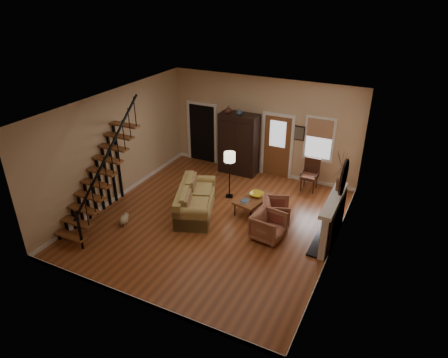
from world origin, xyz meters
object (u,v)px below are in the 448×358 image
at_px(sofa, 196,200).
at_px(armchair_right, 276,211).
at_px(side_chair, 310,175).
at_px(armoire, 239,144).
at_px(coffee_table, 253,205).
at_px(armchair_left, 268,226).
at_px(floor_lamp, 229,175).

bearing_deg(sofa, armchair_right, -8.50).
distance_m(armchair_right, side_chair, 2.27).
bearing_deg(armoire, coffee_table, -56.57).
xyz_separation_m(armchair_left, floor_lamp, (-1.85, 1.53, 0.38)).
bearing_deg(armoire, armchair_right, -47.44).
bearing_deg(sofa, armchair_left, -28.87).
distance_m(coffee_table, armchair_right, 0.83).
bearing_deg(side_chair, coffee_table, -118.59).
height_order(sofa, armchair_left, sofa).
xyz_separation_m(floor_lamp, side_chair, (2.07, 1.53, -0.23)).
height_order(sofa, coffee_table, sofa).
height_order(armchair_left, floor_lamp, floor_lamp).
distance_m(armchair_left, armchair_right, 0.82).
distance_m(coffee_table, armchair_left, 1.37).
bearing_deg(armchair_left, sofa, 89.31).
relative_size(sofa, floor_lamp, 1.44).
xyz_separation_m(coffee_table, armchair_left, (0.87, -1.05, 0.14)).
height_order(coffee_table, armchair_right, armchair_right).
xyz_separation_m(armchair_right, side_chair, (0.31, 2.24, 0.17)).
relative_size(armoire, floor_lamp, 1.41).
distance_m(armchair_left, floor_lamp, 2.43).
xyz_separation_m(armoire, side_chair, (2.55, -0.20, -0.54)).
bearing_deg(sofa, side_chair, 25.76).
height_order(armoire, side_chair, armoire).
distance_m(armoire, armchair_left, 4.06).
bearing_deg(floor_lamp, side_chair, 36.40).
height_order(coffee_table, side_chair, side_chair).
bearing_deg(armchair_right, sofa, 82.23).
bearing_deg(coffee_table, side_chair, 61.41).
relative_size(armchair_right, floor_lamp, 0.51).
xyz_separation_m(armoire, armchair_left, (2.33, -3.26, -0.69)).
bearing_deg(floor_lamp, armchair_right, -22.11).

